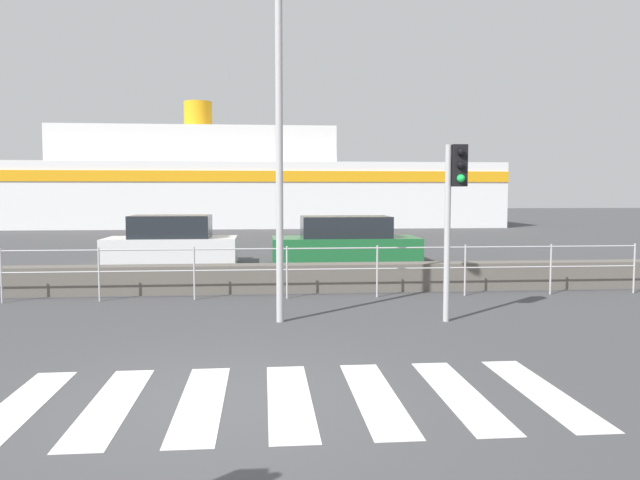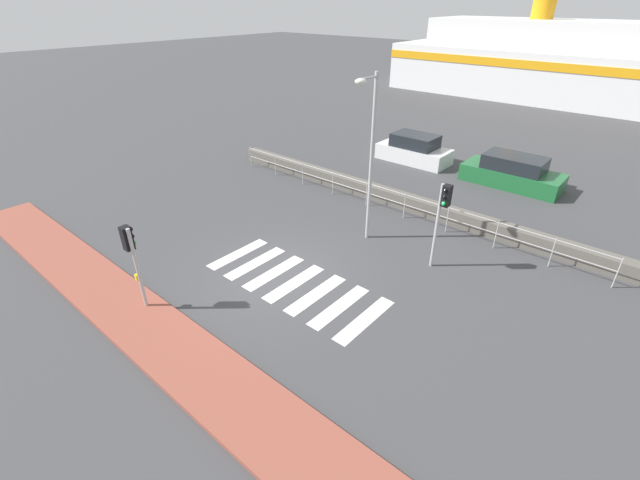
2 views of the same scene
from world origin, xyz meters
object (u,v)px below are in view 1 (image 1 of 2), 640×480
at_px(streetlamp, 279,98).
at_px(parked_car_white, 171,244).
at_px(parked_car_green, 345,243).
at_px(traffic_light_far, 454,192).
at_px(ferry_boat, 245,185).

xyz_separation_m(streetlamp, parked_car_white, (-3.00, 8.85, -3.00)).
distance_m(parked_car_white, parked_car_green, 5.24).
xyz_separation_m(traffic_light_far, ferry_boat, (-4.32, 31.34, 0.50)).
height_order(ferry_boat, parked_car_green, ferry_boat).
bearing_deg(traffic_light_far, ferry_boat, 97.85).
height_order(traffic_light_far, parked_car_green, traffic_light_far).
relative_size(streetlamp, ferry_boat, 0.19).
distance_m(traffic_light_far, parked_car_white, 10.74).
bearing_deg(parked_car_green, traffic_light_far, -85.98).
relative_size(traffic_light_far, streetlamp, 0.50).
height_order(streetlamp, ferry_boat, ferry_boat).
height_order(traffic_light_far, streetlamp, streetlamp).
bearing_deg(streetlamp, ferry_boat, 92.67).
relative_size(streetlamp, parked_car_green, 1.31).
relative_size(traffic_light_far, ferry_boat, 0.09).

